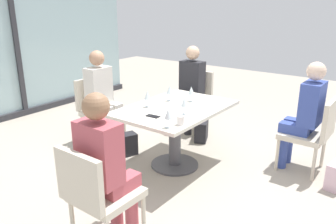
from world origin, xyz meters
The scene contains 20 objects.
ground_plane centered at (0.00, 0.00, 0.00)m, with size 12.00×12.00×0.00m, color #A89E8E.
window_wall_backdrop centered at (0.00, 3.20, 1.21)m, with size 4.65×0.10×2.70m.
dining_table_main centered at (0.00, 0.00, 0.56)m, with size 1.34×0.94×0.73m.
chair_far_right centered at (1.20, 0.52, 0.50)m, with size 0.50×0.46×0.87m.
chair_near_window centered at (0.00, 1.31, 0.50)m, with size 0.46×0.51×0.87m.
chair_front_right centered at (0.81, -1.31, 0.50)m, with size 0.46×0.50×0.87m.
chair_side_end centered at (-1.49, -0.35, 0.50)m, with size 0.50×0.46×0.87m.
person_far_right centered at (1.09, 0.52, 0.70)m, with size 0.39×0.34×1.26m.
person_near_window centered at (0.00, 1.20, 0.70)m, with size 0.34×0.39×1.26m.
person_front_right centered at (0.81, -1.20, 0.70)m, with size 0.34×0.39×1.26m.
person_side_end centered at (-1.38, -0.35, 0.70)m, with size 0.39×0.34×1.26m.
wine_glass_0 centered at (-0.57, -0.33, 0.86)m, with size 0.07×0.07×0.18m.
wine_glass_1 centered at (-0.16, -0.23, 0.86)m, with size 0.07×0.07×0.18m.
wine_glass_2 centered at (0.16, 0.20, 0.86)m, with size 0.07×0.07×0.18m.
wine_glass_3 centered at (0.29, -0.03, 0.86)m, with size 0.07×0.07×0.18m.
wine_glass_4 centered at (-0.18, 0.25, 0.86)m, with size 0.07×0.07×0.18m.
coffee_cup centered at (-0.44, -0.38, 0.78)m, with size 0.08×0.08×0.09m, color white.
cell_phone_on_table centered at (-0.41, -0.01, 0.73)m, with size 0.07×0.14×0.01m, color black.
handbag_0 centered at (0.86, 0.16, 0.14)m, with size 0.30×0.16×0.28m, color #232328.
handbag_1 centered at (-0.15, 0.67, 0.14)m, with size 0.30×0.16×0.28m, color #232328.
Camera 1 is at (-2.96, -2.12, 1.87)m, focal length 36.15 mm.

